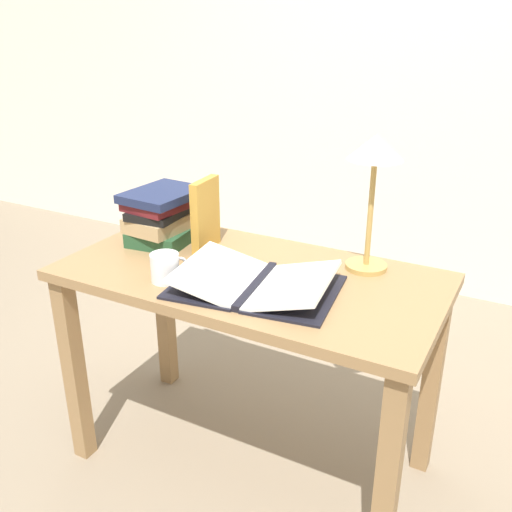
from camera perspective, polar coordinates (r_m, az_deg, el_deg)
name	(u,v)px	position (r m, az deg, el deg)	size (l,w,h in m)	color
ground_plane	(251,458)	(2.30, -0.55, -19.56)	(12.00, 12.00, 0.00)	gray
wall_back	(409,65)	(3.42, 15.03, 17.95)	(8.00, 0.06, 2.60)	silver
reading_desk	(250,306)	(1.92, -0.63, -5.00)	(1.25, 0.64, 0.78)	#937047
open_book	(256,282)	(1.75, -0.05, -2.66)	(0.54, 0.41, 0.07)	black
book_stack_tall	(164,216)	(2.12, -9.20, 4.01)	(0.23, 0.29, 0.19)	#234C2D
book_standing_upright	(205,215)	(2.02, -5.08, 4.12)	(0.04, 0.16, 0.25)	#BC8933
reading_lamp	(374,164)	(1.81, 11.76, 8.98)	(0.17, 0.17, 0.44)	tan
coffee_mug	(165,267)	(1.81, -9.05, -1.14)	(0.09, 0.11, 0.09)	white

